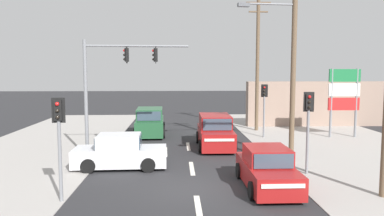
# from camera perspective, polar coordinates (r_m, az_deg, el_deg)

# --- Properties ---
(ground_plane) EXTENTS (140.00, 140.00, 0.00)m
(ground_plane) POSITION_cam_1_polar(r_m,az_deg,el_deg) (14.47, 0.49, -12.21)
(ground_plane) COLOR #28282B
(lane_dash_near) EXTENTS (0.20, 2.40, 0.01)m
(lane_dash_near) POSITION_cam_1_polar(r_m,az_deg,el_deg) (12.59, 0.98, -14.98)
(lane_dash_near) COLOR silver
(lane_dash_near) RESTS_ON ground
(lane_dash_mid) EXTENTS (0.20, 2.40, 0.01)m
(lane_dash_mid) POSITION_cam_1_polar(r_m,az_deg,el_deg) (17.35, -0.02, -9.16)
(lane_dash_mid) COLOR silver
(lane_dash_mid) RESTS_ON ground
(lane_dash_far) EXTENTS (0.20, 2.40, 0.01)m
(lane_dash_far) POSITION_cam_1_polar(r_m,az_deg,el_deg) (22.22, -0.57, -5.86)
(lane_dash_far) COLOR silver
(lane_dash_far) RESTS_ON ground
(kerb_left_verge) EXTENTS (8.00, 40.00, 0.02)m
(kerb_left_verge) POSITION_cam_1_polar(r_m,az_deg,el_deg) (19.89, -25.69, -7.78)
(kerb_left_verge) COLOR #A39E99
(kerb_left_verge) RESTS_ON ground
(utility_pole_midground_right) EXTENTS (3.78, 0.53, 10.67)m
(utility_pole_midground_right) POSITION_cam_1_polar(r_m,az_deg,el_deg) (19.42, 14.93, 9.21)
(utility_pole_midground_right) COLOR brown
(utility_pole_midground_right) RESTS_ON ground
(utility_pole_background_right) EXTENTS (1.80, 0.26, 9.83)m
(utility_pole_background_right) POSITION_cam_1_polar(r_m,az_deg,el_deg) (28.14, 9.95, 7.03)
(utility_pole_background_right) COLOR brown
(utility_pole_background_right) RESTS_ON ground
(traffic_signal_mast) EXTENTS (5.29, 0.51, 6.00)m
(traffic_signal_mast) POSITION_cam_1_polar(r_m,az_deg,el_deg) (19.40, -12.18, 4.66)
(traffic_signal_mast) COLOR slate
(traffic_signal_mast) RESTS_ON ground
(pedestal_signal_right_kerb) EXTENTS (0.44, 0.30, 3.56)m
(pedestal_signal_right_kerb) POSITION_cam_1_polar(r_m,az_deg,el_deg) (16.66, 17.30, -1.57)
(pedestal_signal_right_kerb) COLOR slate
(pedestal_signal_right_kerb) RESTS_ON ground
(pedestal_signal_left_kerb) EXTENTS (0.44, 0.29, 3.56)m
(pedestal_signal_left_kerb) POSITION_cam_1_polar(r_m,az_deg,el_deg) (13.29, -19.60, -3.43)
(pedestal_signal_left_kerb) COLOR slate
(pedestal_signal_left_kerb) RESTS_ON ground
(pedestal_signal_far_median) EXTENTS (0.44, 0.31, 3.56)m
(pedestal_signal_far_median) POSITION_cam_1_polar(r_m,az_deg,el_deg) (25.31, 10.95, 0.97)
(pedestal_signal_far_median) COLOR slate
(pedestal_signal_far_median) RESTS_ON ground
(shopping_plaza_sign) EXTENTS (2.10, 0.16, 4.60)m
(shopping_plaza_sign) POSITION_cam_1_polar(r_m,az_deg,el_deg) (26.86, 22.17, 2.13)
(shopping_plaza_sign) COLOR slate
(shopping_plaza_sign) RESTS_ON ground
(shopfront_wall_far) EXTENTS (12.00, 1.00, 3.60)m
(shopfront_wall_far) POSITION_cam_1_polar(r_m,az_deg,el_deg) (32.09, 18.96, 0.63)
(shopfront_wall_far) COLOR gray
(shopfront_wall_far) RESTS_ON ground
(sedan_oncoming_near) EXTENTS (1.90, 4.25, 1.56)m
(sedan_oncoming_near) POSITION_cam_1_polar(r_m,az_deg,el_deg) (14.71, 11.36, -9.17)
(sedan_oncoming_near) COLOR maroon
(sedan_oncoming_near) RESTS_ON ground
(suv_crossing_left) EXTENTS (2.09, 4.55, 1.90)m
(suv_crossing_left) POSITION_cam_1_polar(r_m,az_deg,el_deg) (21.86, 3.54, -3.72)
(suv_crossing_left) COLOR maroon
(suv_crossing_left) RESTS_ON ground
(sedan_receding_far) EXTENTS (4.28, 1.98, 1.56)m
(sedan_receding_far) POSITION_cam_1_polar(r_m,az_deg,el_deg) (17.57, -10.89, -6.73)
(sedan_receding_far) COLOR silver
(sedan_receding_far) RESTS_ON ground
(suv_oncoming_mid) EXTENTS (2.17, 4.59, 1.90)m
(suv_oncoming_mid) POSITION_cam_1_polar(r_m,az_deg,el_deg) (26.08, -6.43, -2.21)
(suv_oncoming_mid) COLOR #235633
(suv_oncoming_mid) RESTS_ON ground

